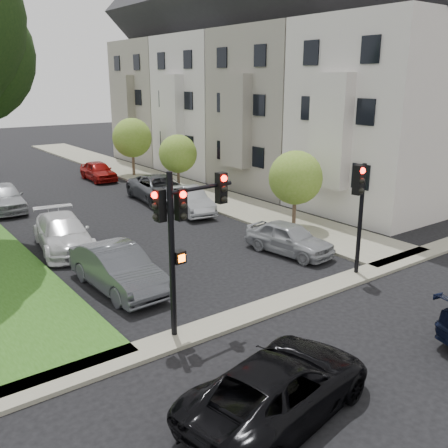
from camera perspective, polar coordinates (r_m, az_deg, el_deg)
ground at (r=15.04m, az=11.66°, el=-11.69°), size 140.00×140.00×0.00m
sidewalk_right at (r=37.40m, az=-9.10°, el=5.45°), size 3.50×44.00×0.12m
sidewalk_cross at (r=16.24m, az=6.39°, el=-8.99°), size 60.00×1.00×0.12m
house_a at (r=28.05m, az=17.69°, el=15.49°), size 7.70×7.55×15.97m
house_b at (r=33.06m, az=6.78°, el=16.13°), size 7.70×7.55×15.97m
house_c at (r=38.88m, az=-1.10°, el=16.24°), size 7.70×7.55×15.97m
house_d at (r=45.20m, az=-6.85°, el=16.14°), size 7.70×7.55×15.97m
small_tree_a at (r=23.58m, az=8.18°, el=5.26°), size 2.53×2.53×3.79m
small_tree_b at (r=31.80m, az=-5.29°, el=7.99°), size 2.42×2.42×3.62m
small_tree_c at (r=37.25m, az=-10.46°, el=9.66°), size 2.84×2.84×4.26m
traffic_signal_main at (r=13.31m, az=-4.77°, el=-0.01°), size 2.30×0.60×4.71m
traffic_signal_secondary at (r=18.15m, az=15.22°, el=2.74°), size 0.55×0.44×4.15m
car_cross_near at (r=11.23m, az=6.36°, el=-17.93°), size 5.20×3.14×1.35m
car_parked_0 at (r=20.67m, az=7.46°, el=-1.62°), size 2.11×4.07×1.32m
car_parked_1 at (r=26.78m, az=-4.09°, el=2.72°), size 2.18×4.45×1.40m
car_parked_2 at (r=29.48m, az=-7.28°, el=4.00°), size 3.05×5.68×1.51m
car_parked_3 at (r=36.56m, az=-14.17°, el=5.90°), size 1.74×4.05×1.36m
car_parked_5 at (r=17.41m, az=-12.05°, el=-4.99°), size 1.81×4.67×1.52m
car_parked_6 at (r=22.05m, az=-17.93°, el=-0.99°), size 2.79×5.20×1.43m
car_parked_7 at (r=29.68m, az=-23.80°, el=2.81°), size 2.12×4.57×1.52m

